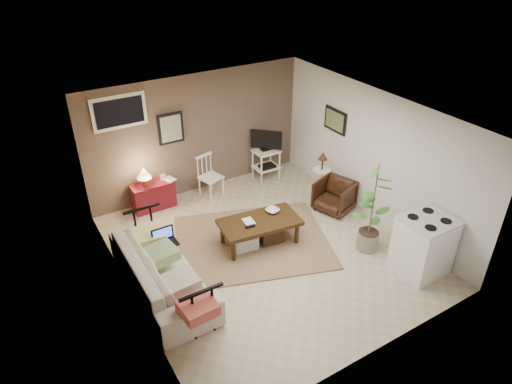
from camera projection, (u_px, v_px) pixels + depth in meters
floor at (265, 250)px, 7.70m from camera, size 5.00×5.00×0.00m
art_back at (171, 128)px, 8.53m from camera, size 0.50×0.03×0.60m
art_right at (335, 120)px, 8.69m from camera, size 0.03×0.60×0.45m
window at (119, 112)px, 7.87m from camera, size 0.96×0.03×0.60m
rug at (252, 241)px, 7.90m from camera, size 3.09×2.77×0.02m
coffee_table at (259, 230)px, 7.72m from camera, size 1.42×0.85×0.51m
sofa at (161, 265)px, 6.68m from camera, size 0.68×2.32×0.91m
sofa_pillows at (171, 268)px, 6.46m from camera, size 0.45×2.21×0.16m
sofa_end_rails at (170, 265)px, 6.78m from camera, size 0.62×2.32×0.78m
laptop at (164, 239)px, 7.01m from camera, size 0.36×0.26×0.24m
red_console at (152, 193)px, 8.69m from camera, size 0.80×0.35×0.92m
spindle_chair at (210, 177)px, 9.06m from camera, size 0.48×0.48×0.86m
tv_stand at (266, 154)px, 9.58m from camera, size 0.52×0.49×1.10m
side_table at (322, 169)px, 8.97m from camera, size 0.36×0.36×0.96m
armchair at (334, 195)px, 8.63m from camera, size 0.78×0.81×0.66m
potted_plant at (373, 205)px, 7.32m from camera, size 0.40×0.40×1.62m
stove at (423, 245)px, 7.04m from camera, size 0.75×0.70×0.98m
bowl at (273, 206)px, 7.79m from camera, size 0.23×0.11×0.22m
book_table at (244, 217)px, 7.50m from camera, size 0.17×0.03×0.23m
book_console at (165, 176)px, 8.59m from camera, size 0.18×0.07×0.25m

